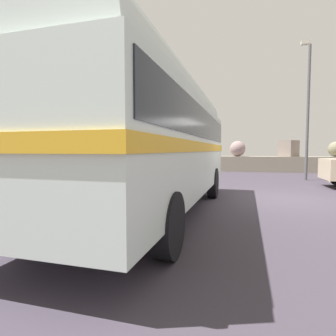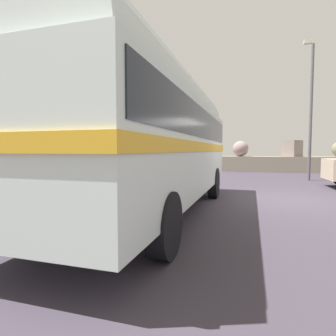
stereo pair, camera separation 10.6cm
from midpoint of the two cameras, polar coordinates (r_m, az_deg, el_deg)
ground at (r=9.35m, az=23.07°, el=-6.09°), size 32.00×26.00×0.02m
breakwater at (r=20.99m, az=19.16°, el=1.18°), size 31.36×2.14×2.48m
vintage_coach at (r=6.66m, az=-2.52°, el=7.97°), size 2.81×8.68×3.70m
lamp_post at (r=15.75m, az=27.61°, el=11.53°), size 0.62×0.80×6.79m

